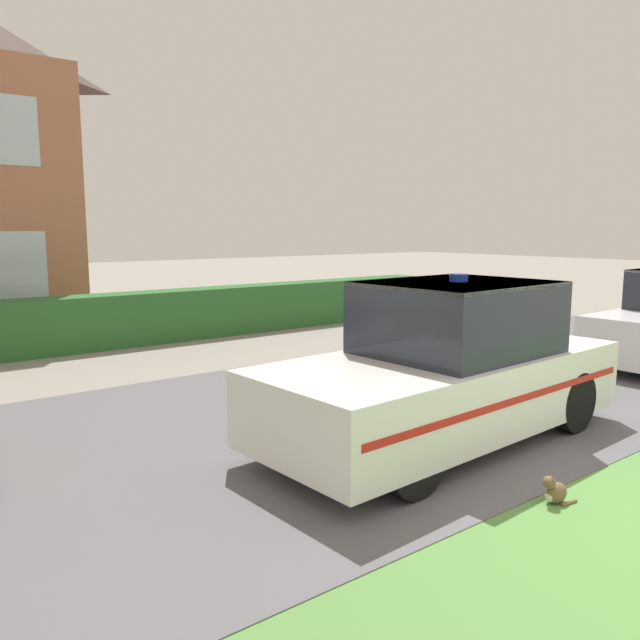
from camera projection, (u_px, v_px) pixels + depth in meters
The scene contains 4 objects.
road_strip at pixel (360, 408), 7.88m from camera, with size 28.00×5.82×0.01m, color #5B5B60.
garden_hedge at pixel (157, 317), 12.44m from camera, with size 14.03×0.70×1.01m, color #2D662D.
police_car at pixel (447, 369), 6.59m from camera, with size 4.36×1.92×1.77m.
cat at pixel (555, 491), 5.13m from camera, with size 0.29×0.20×0.27m.
Camera 1 is at (-5.07, -1.86, 2.25)m, focal length 35.00 mm.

